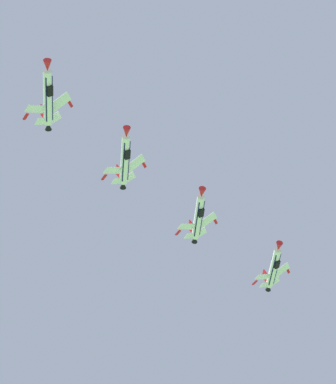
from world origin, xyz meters
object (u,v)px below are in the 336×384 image
Objects in this scene: fighter_jet_right_wing at (198,216)px; fighter_jet_left_wing at (125,159)px; fighter_jet_lead at (48,96)px; fighter_jet_left_outer at (274,267)px.

fighter_jet_left_wing is at bearing 40.65° from fighter_jet_right_wing.
fighter_jet_right_wing reaches higher than fighter_jet_lead.
fighter_jet_right_wing is (14.99, 15.99, -0.44)m from fighter_jet_left_wing.
fighter_jet_lead is 1.00× the size of fighter_jet_left_wing.
fighter_jet_right_wing is at bearing 39.87° from fighter_jet_left_outer.
fighter_jet_left_wing is (13.53, 16.94, 1.66)m from fighter_jet_lead.
fighter_jet_lead is 1.00× the size of fighter_jet_left_outer.
fighter_jet_left_wing reaches higher than fighter_jet_lead.
fighter_jet_lead is 68.95m from fighter_jet_left_outer.
fighter_jet_left_wing is 47.28m from fighter_jet_left_outer.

